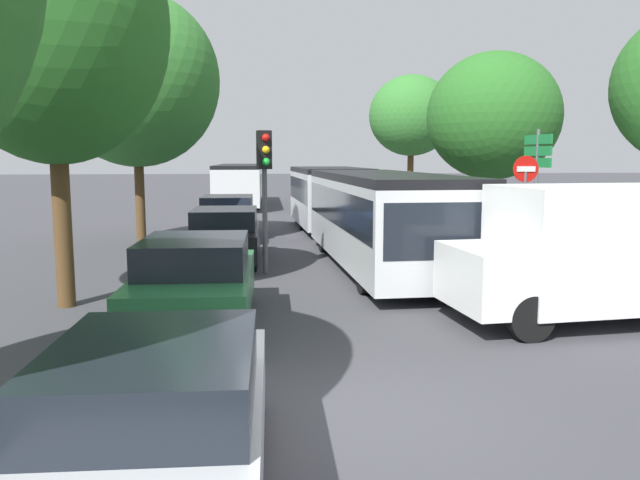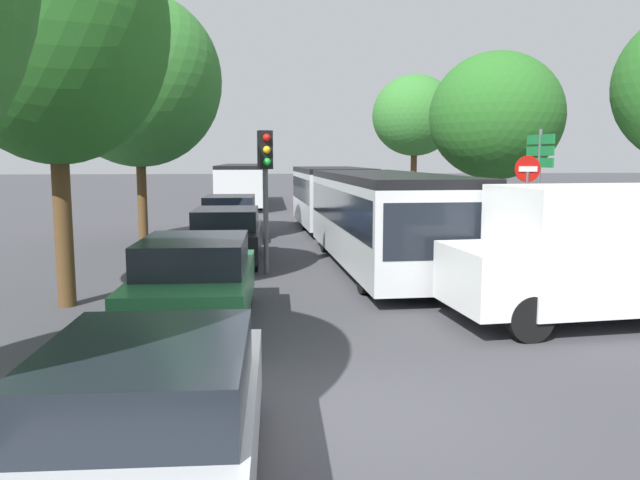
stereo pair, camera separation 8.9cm
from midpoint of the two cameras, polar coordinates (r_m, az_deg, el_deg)
ground_plane at (r=6.94m, az=3.38°, el=-16.02°), size 200.00×200.00×0.00m
articulated_bus at (r=19.04m, az=3.49°, el=3.34°), size 2.95×16.14×2.39m
city_bus_rear at (r=36.51m, az=-7.03°, el=5.30°), size 2.63×10.98×2.35m
queued_car_silver at (r=5.31m, az=-14.74°, el=-15.84°), size 1.77×3.97×1.37m
queued_car_green at (r=10.49m, az=-11.10°, el=-3.73°), size 1.91×4.29×1.48m
queued_car_black at (r=16.63m, az=-8.37°, el=0.43°), size 1.87×4.20×1.44m
queued_car_blue at (r=21.63m, az=-8.11°, el=2.11°), size 1.91×4.29×1.47m
white_van at (r=11.55m, az=24.96°, el=-0.78°), size 5.16×2.41×2.31m
traffic_light at (r=14.83m, az=-4.83°, el=6.47°), size 0.37×0.39×3.40m
no_entry_sign at (r=17.48m, az=18.51°, el=4.23°), size 0.70×0.08×2.82m
direction_sign_post at (r=19.67m, az=19.54°, el=6.53°), size 0.22×1.40×3.60m
tree_left_mid at (r=12.63m, az=-23.09°, el=17.77°), size 4.11×4.11×7.67m
tree_left_far at (r=20.23m, az=-16.20°, el=13.84°), size 5.05×5.05×7.71m
tree_right_mid at (r=23.87m, az=15.63°, el=10.55°), size 4.79×4.79×6.54m
tree_right_far at (r=36.30m, az=8.77°, el=10.99°), size 4.79×4.79×7.38m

